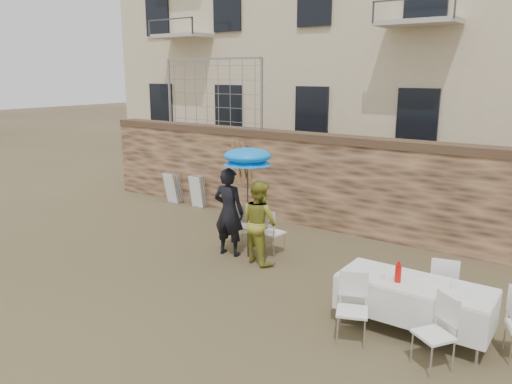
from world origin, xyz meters
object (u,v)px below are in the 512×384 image
Objects in this scene: banquet_table at (415,285)px; table_chair_front_right at (434,333)px; couple_chair_left at (245,225)px; table_chair_back at (444,285)px; soda_bottle at (398,273)px; table_chair_front_left at (352,310)px; chair_stack_right at (200,191)px; couple_chair_right at (273,231)px; man_suit at (229,212)px; woman_dress at (259,222)px; umbrella at (248,159)px; chair_stack_left at (176,187)px.

table_chair_front_right is at bearing -56.31° from banquet_table.
table_chair_back is (4.31, -0.73, 0.00)m from couple_chair_left.
table_chair_back is (0.40, 0.95, -0.43)m from soda_bottle.
table_chair_front_left reaches higher than chair_stack_right.
man_suit is at bearing 44.86° from couple_chair_right.
woman_dress is 1.70× the size of table_chair_front_right.
table_chair_back is at bearing -20.06° from chair_stack_right.
umbrella is 2.21× the size of couple_chair_left.
table_chair_back is (3.56, -0.18, -0.34)m from woman_dress.
table_chair_back is (4.31, -0.18, -0.42)m from man_suit.
table_chair_back reaches higher than chair_stack_right.
couple_chair_right is 0.46× the size of banquet_table.
table_chair_front_right reaches higher than chair_stack_right.
table_chair_front_left reaches higher than banquet_table.
man_suit is at bearing 84.61° from couple_chair_left.
chair_stack_right is (-6.89, 3.61, -0.45)m from soda_bottle.
woman_dress reaches higher than soda_bottle.
man_suit is at bearing 163.82° from soda_bottle.
chair_stack_left is (-3.88, 1.93, -0.02)m from couple_chair_left.
table_chair_front_right is at bearing -23.55° from umbrella.
woman_dress reaches higher than table_chair_front_right.
woman_dress is 0.99m from couple_chair_left.
banquet_table is at bearing 162.47° from couple_chair_right.
soda_bottle reaches higher than chair_stack_right.
man_suit is at bearing -165.96° from umbrella.
couple_chair_left is 5.14m from table_chair_front_right.
table_chair_front_left is (3.11, -1.83, -1.53)m from umbrella.
umbrella reaches higher than couple_chair_right.
woman_dress reaches higher than chair_stack_left.
umbrella is (-0.35, 0.10, 1.19)m from woman_dress.
soda_bottle is 0.27× the size of table_chair_front_right.
table_chair_front_left is (3.51, -1.73, -0.42)m from man_suit.
umbrella is 4.42m from chair_stack_right.
chair_stack_right is at bearing -175.20° from table_chair_front_right.
woman_dress is 3.27m from table_chair_front_left.
table_chair_front_right is (3.91, -2.28, 0.00)m from couple_chair_right.
chair_stack_left is (-4.28, 2.38, -1.55)m from umbrella.
table_chair_front_left is (-0.60, -0.75, -0.25)m from banquet_table.
table_chair_back is at bearing 164.95° from couple_chair_left.
woman_dress is at bearing -15.95° from umbrella.
couple_chair_left is 4.33m from chair_stack_left.
man_suit reaches higher than soda_bottle.
couple_chair_left is 0.46× the size of banquet_table.
man_suit reaches higher than table_chair_back.
man_suit is 4.63m from chair_stack_left.
soda_bottle is at bearing 173.22° from table_chair_front_right.
couple_chair_right reaches higher than chair_stack_left.
chair_stack_left is at bearing -39.91° from man_suit.
umbrella is 2.21× the size of table_chair_back.
couple_chair_left is 4.27m from soda_bottle.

